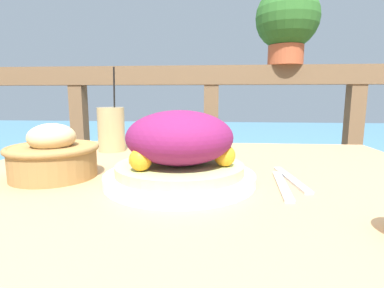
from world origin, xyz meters
TOP-DOWN VIEW (x-y plane):
  - patio_table at (0.00, 0.00)m, footprint 1.06×0.91m
  - railing_fence at (-0.00, 0.89)m, footprint 2.80×0.08m
  - sea_backdrop at (0.00, 3.39)m, footprint 12.00×4.00m
  - salad_plate at (-0.04, -0.05)m, footprint 0.29×0.29m
  - drink_glass at (-0.29, 0.27)m, footprint 0.08×0.08m
  - bread_basket at (-0.30, -0.03)m, footprint 0.18×0.18m
  - potted_plant at (0.35, 0.89)m, footprint 0.29×0.29m
  - fork at (0.16, -0.06)m, footprint 0.03×0.18m
  - knife at (0.18, -0.01)m, footprint 0.04×0.18m

SIDE VIEW (x-z plane):
  - sea_backdrop at x=0.00m, z-range 0.00..0.37m
  - patio_table at x=0.00m, z-range 0.27..0.99m
  - railing_fence at x=0.00m, z-range 0.20..1.22m
  - fork at x=0.16m, z-range 0.72..0.73m
  - knife at x=0.18m, z-range 0.72..0.73m
  - bread_basket at x=-0.30m, z-range 0.71..0.82m
  - salad_plate at x=-0.04m, z-range 0.71..0.85m
  - drink_glass at x=-0.29m, z-range 0.66..0.91m
  - potted_plant at x=0.35m, z-range 1.05..1.41m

